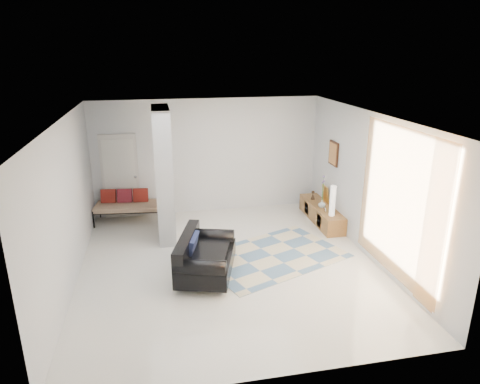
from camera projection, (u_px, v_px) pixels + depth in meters
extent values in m
plane|color=silver|center=(229.00, 265.00, 8.12)|extent=(6.00, 6.00, 0.00)
plane|color=white|center=(228.00, 117.00, 7.23)|extent=(6.00, 6.00, 0.00)
plane|color=silver|center=(207.00, 156.00, 10.46)|extent=(6.00, 0.00, 6.00)
plane|color=silver|center=(274.00, 279.00, 4.89)|extent=(6.00, 0.00, 6.00)
plane|color=silver|center=(67.00, 206.00, 7.16)|extent=(0.00, 6.00, 6.00)
plane|color=silver|center=(370.00, 186.00, 8.19)|extent=(0.00, 6.00, 6.00)
cube|color=#9C9FA2|center=(164.00, 174.00, 8.96)|extent=(0.35, 1.20, 2.80)
cube|color=beige|center=(120.00, 177.00, 10.15)|extent=(0.85, 0.06, 2.04)
plane|color=gold|center=(399.00, 204.00, 7.09)|extent=(0.00, 2.55, 2.55)
cube|color=#3A1D10|center=(334.00, 153.00, 9.68)|extent=(0.04, 0.45, 0.55)
cube|color=brown|center=(321.00, 214.00, 10.11)|extent=(0.45, 1.86, 0.40)
cube|color=#3A1D10|center=(319.00, 221.00, 9.68)|extent=(0.02, 0.25, 0.28)
cube|color=#3A1D10|center=(307.00, 208.00, 10.45)|extent=(0.02, 0.25, 0.28)
cube|color=gold|center=(325.00, 194.00, 10.25)|extent=(0.09, 0.32, 0.40)
cube|color=silver|center=(325.00, 210.00, 9.62)|extent=(0.04, 0.10, 0.12)
cylinder|color=silver|center=(180.00, 290.00, 7.19)|extent=(0.05, 0.05, 0.10)
cylinder|color=silver|center=(194.00, 255.00, 8.39)|extent=(0.05, 0.05, 0.10)
cylinder|color=silver|center=(222.00, 292.00, 7.13)|extent=(0.05, 0.05, 0.10)
cylinder|color=silver|center=(230.00, 257.00, 8.33)|extent=(0.05, 0.05, 0.10)
cube|color=black|center=(207.00, 262.00, 7.70)|extent=(1.29, 1.70, 0.30)
cube|color=black|center=(187.00, 245.00, 7.62)|extent=(0.61, 1.50, 0.36)
cylinder|color=black|center=(200.00, 268.00, 7.02)|extent=(0.90, 0.51, 0.28)
cylinder|color=black|center=(212.00, 236.00, 8.22)|extent=(0.90, 0.51, 0.28)
cube|color=black|center=(193.00, 244.00, 7.60)|extent=(0.29, 0.57, 0.31)
cylinder|color=black|center=(93.00, 220.00, 9.74)|extent=(0.04, 0.04, 0.40)
cylinder|color=black|center=(164.00, 217.00, 9.87)|extent=(0.04, 0.04, 0.40)
cylinder|color=black|center=(100.00, 210.00, 10.36)|extent=(0.04, 0.04, 0.40)
cylinder|color=black|center=(166.00, 208.00, 10.49)|extent=(0.04, 0.04, 0.40)
cube|color=tan|center=(130.00, 206.00, 10.06)|extent=(1.67, 0.85, 0.12)
cube|color=maroon|center=(108.00, 196.00, 10.09)|extent=(0.36, 0.20, 0.33)
cube|color=maroon|center=(125.00, 196.00, 10.12)|extent=(0.36, 0.20, 0.33)
cube|color=maroon|center=(141.00, 195.00, 10.15)|extent=(0.36, 0.20, 0.33)
cube|color=#C4B996|center=(272.00, 256.00, 8.47)|extent=(3.20, 2.70, 0.01)
cylinder|color=silver|center=(333.00, 201.00, 9.36)|extent=(0.12, 0.12, 0.68)
imported|color=silver|center=(322.00, 204.00, 9.90)|extent=(0.19, 0.19, 0.18)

